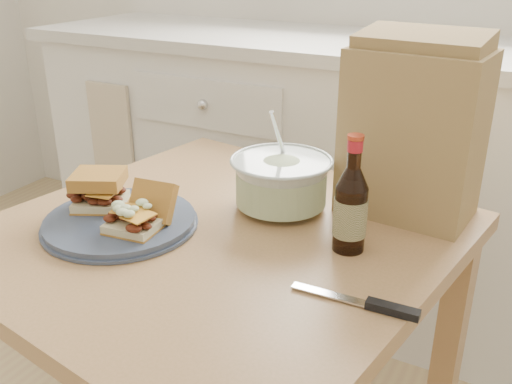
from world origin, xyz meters
The scene contains 9 objects.
cabinet_run centered at (0.00, 1.70, 0.47)m, with size 2.50×0.64×0.94m.
dining_table centered at (-0.06, 0.75, 0.60)m, with size 0.97×0.97×0.70m.
plate centered at (-0.23, 0.67, 0.71)m, with size 0.30×0.30×0.02m, color #3A465F.
sandwich_left centered at (-0.30, 0.70, 0.76)m, with size 0.13×0.13×0.07m.
sandwich_right centered at (-0.17, 0.67, 0.75)m, with size 0.10×0.14×0.08m.
coleslaw_bowl centered at (0.01, 0.90, 0.76)m, with size 0.21×0.21×0.21m.
beer_bottle centered at (0.20, 0.80, 0.78)m, with size 0.06×0.06×0.22m.
knife centered at (0.30, 0.64, 0.71)m, with size 0.21×0.02×0.01m.
paper_bag centered at (0.25, 1.01, 0.87)m, with size 0.26×0.17×0.34m, color #987949.
Camera 1 is at (0.48, -0.09, 1.21)m, focal length 40.00 mm.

